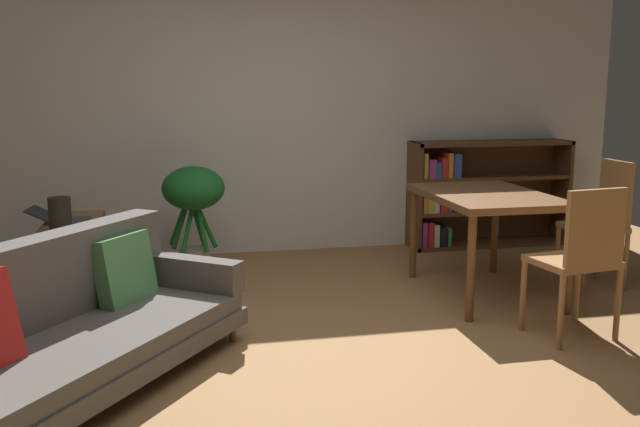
% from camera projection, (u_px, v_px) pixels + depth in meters
% --- Properties ---
extents(ground_plane, '(8.16, 8.16, 0.00)m').
position_uv_depth(ground_plane, '(340.00, 357.00, 4.04)').
color(ground_plane, '#9E7042').
extents(back_wall_panel, '(6.80, 0.10, 2.70)m').
position_uv_depth(back_wall_panel, '(269.00, 105.00, 6.39)').
color(back_wall_panel, silver).
rests_on(back_wall_panel, ground_plane).
extents(fabric_couch, '(1.81, 2.06, 0.76)m').
position_uv_depth(fabric_couch, '(64.00, 326.00, 3.56)').
color(fabric_couch, brown).
rests_on(fabric_couch, ground_plane).
extents(media_console, '(0.41, 1.16, 0.51)m').
position_uv_depth(media_console, '(72.00, 259.00, 5.28)').
color(media_console, olive).
rests_on(media_console, ground_plane).
extents(open_laptop, '(0.45, 0.33, 0.12)m').
position_uv_depth(open_laptop, '(61.00, 219.00, 5.31)').
color(open_laptop, '#333338').
rests_on(open_laptop, media_console).
extents(desk_speaker, '(0.15, 0.15, 0.25)m').
position_uv_depth(desk_speaker, '(60.00, 215.00, 4.93)').
color(desk_speaker, '#2D2823').
rests_on(desk_speaker, media_console).
extents(potted_floor_plant, '(0.50, 0.50, 0.90)m').
position_uv_depth(potted_floor_plant, '(194.00, 200.00, 5.63)').
color(potted_floor_plant, '#9E9389').
rests_on(potted_floor_plant, ground_plane).
extents(dining_table, '(0.81, 1.20, 0.76)m').
position_uv_depth(dining_table, '(486.00, 204.00, 5.12)').
color(dining_table, brown).
rests_on(dining_table, ground_plane).
extents(dining_chair_near, '(0.40, 0.40, 0.97)m').
position_uv_depth(dining_chair_near, '(602.00, 217.00, 5.37)').
color(dining_chair_near, olive).
rests_on(dining_chair_near, ground_plane).
extents(dining_chair_far, '(0.51, 0.46, 0.95)m').
position_uv_depth(dining_chair_far, '(581.00, 254.00, 4.22)').
color(dining_chair_far, olive).
rests_on(dining_chair_far, ground_plane).
extents(bookshelf, '(1.55, 0.36, 1.01)m').
position_uv_depth(bookshelf, '(475.00, 194.00, 6.76)').
color(bookshelf, '#56351E').
rests_on(bookshelf, ground_plane).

